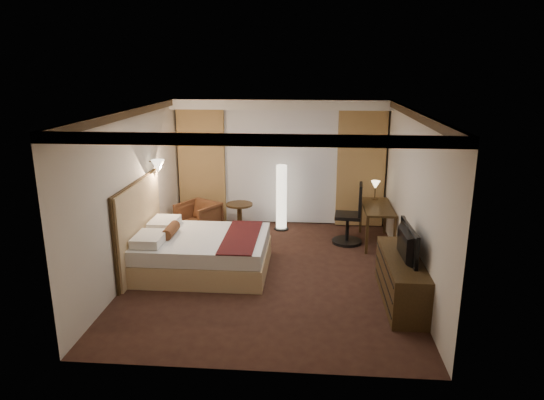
# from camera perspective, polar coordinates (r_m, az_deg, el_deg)

# --- Properties ---
(floor) EXTENTS (4.50, 5.50, 0.01)m
(floor) POSITION_cam_1_polar(r_m,az_deg,el_deg) (8.26, -0.23, -8.46)
(floor) COLOR black
(floor) RESTS_ON ground
(ceiling) EXTENTS (4.50, 5.50, 0.01)m
(ceiling) POSITION_cam_1_polar(r_m,az_deg,el_deg) (7.57, -0.25, 10.55)
(ceiling) COLOR white
(ceiling) RESTS_ON back_wall
(back_wall) EXTENTS (4.50, 0.02, 2.70)m
(back_wall) POSITION_cam_1_polar(r_m,az_deg,el_deg) (10.48, 1.04, 4.49)
(back_wall) COLOR beige
(back_wall) RESTS_ON floor
(left_wall) EXTENTS (0.02, 5.50, 2.70)m
(left_wall) POSITION_cam_1_polar(r_m,az_deg,el_deg) (8.30, -15.91, 0.93)
(left_wall) COLOR beige
(left_wall) RESTS_ON floor
(right_wall) EXTENTS (0.02, 5.50, 2.70)m
(right_wall) POSITION_cam_1_polar(r_m,az_deg,el_deg) (7.95, 16.15, 0.27)
(right_wall) COLOR beige
(right_wall) RESTS_ON floor
(crown_molding) EXTENTS (4.50, 5.50, 0.12)m
(crown_molding) POSITION_cam_1_polar(r_m,az_deg,el_deg) (7.58, -0.25, 10.10)
(crown_molding) COLOR black
(crown_molding) RESTS_ON ceiling
(soffit) EXTENTS (4.50, 0.50, 0.20)m
(soffit) POSITION_cam_1_polar(r_m,az_deg,el_deg) (10.07, 0.99, 11.22)
(soffit) COLOR white
(soffit) RESTS_ON ceiling
(curtain_sheer) EXTENTS (2.48, 0.04, 2.45)m
(curtain_sheer) POSITION_cam_1_polar(r_m,az_deg,el_deg) (10.42, 1.01, 3.87)
(curtain_sheer) COLOR silver
(curtain_sheer) RESTS_ON back_wall
(curtain_left_drape) EXTENTS (1.00, 0.14, 2.45)m
(curtain_left_drape) POSITION_cam_1_polar(r_m,az_deg,el_deg) (10.61, -8.23, 3.92)
(curtain_left_drape) COLOR #AD834F
(curtain_left_drape) RESTS_ON back_wall
(curtain_right_drape) EXTENTS (1.00, 0.14, 2.45)m
(curtain_right_drape) POSITION_cam_1_polar(r_m,az_deg,el_deg) (10.40, 10.40, 3.59)
(curtain_right_drape) COLOR #AD834F
(curtain_right_drape) RESTS_ON back_wall
(wall_sconce) EXTENTS (0.24, 0.24, 0.24)m
(wall_sconce) POSITION_cam_1_polar(r_m,az_deg,el_deg) (8.95, -13.27, 3.92)
(wall_sconce) COLOR white
(wall_sconce) RESTS_ON left_wall
(bed) EXTENTS (2.14, 1.67, 0.63)m
(bed) POSITION_cam_1_polar(r_m,az_deg,el_deg) (8.29, -8.02, -6.18)
(bed) COLOR white
(bed) RESTS_ON floor
(headboard) EXTENTS (0.12, 1.97, 1.50)m
(headboard) POSITION_cam_1_polar(r_m,az_deg,el_deg) (8.44, -15.32, -3.04)
(headboard) COLOR tan
(headboard) RESTS_ON floor
(armchair) EXTENTS (0.97, 0.95, 0.75)m
(armchair) POSITION_cam_1_polar(r_m,az_deg,el_deg) (10.02, -8.66, -1.98)
(armchair) COLOR #513418
(armchair) RESTS_ON floor
(side_table) EXTENTS (0.55, 0.55, 0.61)m
(side_table) POSITION_cam_1_polar(r_m,az_deg,el_deg) (10.11, -3.83, -2.08)
(side_table) COLOR black
(side_table) RESTS_ON floor
(floor_lamp) EXTENTS (0.30, 0.30, 1.40)m
(floor_lamp) POSITION_cam_1_polar(r_m,az_deg,el_deg) (10.11, 1.12, 0.30)
(floor_lamp) COLOR white
(floor_lamp) RESTS_ON floor
(desk) EXTENTS (0.55, 1.29, 0.75)m
(desk) POSITION_cam_1_polar(r_m,az_deg,el_deg) (9.65, 12.21, -2.84)
(desk) COLOR black
(desk) RESTS_ON floor
(desk_lamp) EXTENTS (0.18, 0.18, 0.34)m
(desk_lamp) POSITION_cam_1_polar(r_m,az_deg,el_deg) (9.97, 12.04, 1.03)
(desk_lamp) COLOR #FFD899
(desk_lamp) RESTS_ON desk
(office_chair) EXTENTS (0.63, 0.63, 1.20)m
(office_chair) POSITION_cam_1_polar(r_m,az_deg,el_deg) (9.47, 8.92, -1.58)
(office_chair) COLOR black
(office_chair) RESTS_ON floor
(dresser) EXTENTS (0.50, 1.77, 0.69)m
(dresser) POSITION_cam_1_polar(r_m,az_deg,el_deg) (7.42, 14.94, -8.99)
(dresser) COLOR black
(dresser) RESTS_ON floor
(television) EXTENTS (0.61, 1.01, 0.13)m
(television) POSITION_cam_1_polar(r_m,az_deg,el_deg) (7.19, 15.05, -4.42)
(television) COLOR black
(television) RESTS_ON dresser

